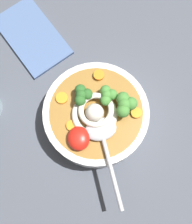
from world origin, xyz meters
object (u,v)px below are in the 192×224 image
(noodle_pile, at_px, (95,113))
(folded_napkin, at_px, (32,36))
(soup_spoon, at_px, (103,136))
(soup_bowl, at_px, (96,116))

(noodle_pile, height_order, folded_napkin, noodle_pile)
(soup_spoon, bearing_deg, soup_bowl, -180.00)
(folded_napkin, bearing_deg, noodle_pile, -154.49)
(soup_bowl, relative_size, folded_napkin, 1.15)
(soup_bowl, height_order, noodle_pile, noodle_pile)
(noodle_pile, relative_size, folded_napkin, 0.54)
(noodle_pile, bearing_deg, soup_spoon, -172.54)
(folded_napkin, bearing_deg, soup_bowl, -153.46)
(noodle_pile, xyz_separation_m, folded_napkin, (0.22, 0.10, -0.07))
(soup_bowl, bearing_deg, noodle_pile, 147.54)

